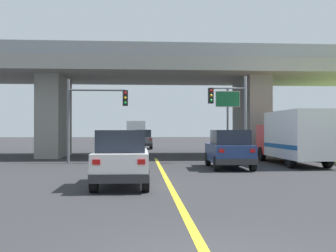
# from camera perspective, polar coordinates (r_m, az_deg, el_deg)

# --- Properties ---
(ground) EXTENTS (160.00, 160.00, 0.00)m
(ground) POSITION_cam_1_polar(r_m,az_deg,el_deg) (31.76, -1.91, -4.17)
(ground) COLOR #2B2B2D
(overpass_bridge) EXTENTS (33.97, 9.36, 7.84)m
(overpass_bridge) POSITION_cam_1_polar(r_m,az_deg,el_deg) (31.90, -1.91, 5.89)
(overpass_bridge) COLOR gray
(overpass_bridge) RESTS_ON ground
(lane_divider_stripe) EXTENTS (0.20, 23.13, 0.01)m
(lane_divider_stripe) POSITION_cam_1_polar(r_m,az_deg,el_deg) (17.70, -0.36, -7.10)
(lane_divider_stripe) COLOR yellow
(lane_divider_stripe) RESTS_ON ground
(suv_lead) EXTENTS (1.92, 4.26, 2.02)m
(suv_lead) POSITION_cam_1_polar(r_m,az_deg,el_deg) (14.95, -6.42, -4.44)
(suv_lead) COLOR silver
(suv_lead) RESTS_ON ground
(suv_crossing) EXTENTS (2.15, 4.43, 2.02)m
(suv_crossing) POSITION_cam_1_polar(r_m,az_deg,el_deg) (21.86, 8.46, -3.18)
(suv_crossing) COLOR navy
(suv_crossing) RESTS_ON ground
(box_truck) EXTENTS (2.33, 7.55, 3.09)m
(box_truck) POSITION_cam_1_polar(r_m,az_deg,el_deg) (24.99, 17.07, -1.40)
(box_truck) COLOR red
(box_truck) RESTS_ON ground
(sedan_oncoming) EXTENTS (1.86, 4.29, 2.02)m
(sedan_oncoming) POSITION_cam_1_polar(r_m,az_deg,el_deg) (43.58, -3.44, -1.85)
(sedan_oncoming) COLOR slate
(sedan_oncoming) RESTS_ON ground
(traffic_signal_nearside) EXTENTS (2.43, 0.36, 5.38)m
(traffic_signal_nearside) POSITION_cam_1_polar(r_m,az_deg,el_deg) (25.90, 8.98, 2.39)
(traffic_signal_nearside) COLOR slate
(traffic_signal_nearside) RESTS_ON ground
(traffic_signal_farside) EXTENTS (3.71, 0.36, 5.12)m
(traffic_signal_farside) POSITION_cam_1_polar(r_m,az_deg,el_deg) (25.59, -10.74, 2.31)
(traffic_signal_farside) COLOR #56595E
(traffic_signal_farside) RESTS_ON ground
(highway_sign) EXTENTS (1.76, 0.17, 4.93)m
(highway_sign) POSITION_cam_1_polar(r_m,az_deg,el_deg) (29.60, 8.27, 2.68)
(highway_sign) COLOR slate
(highway_sign) RESTS_ON ground
(semi_truck_distant) EXTENTS (2.33, 6.94, 3.09)m
(semi_truck_distant) POSITION_cam_1_polar(r_m,az_deg,el_deg) (53.78, -4.42, -0.93)
(semi_truck_distant) COLOR silver
(semi_truck_distant) RESTS_ON ground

